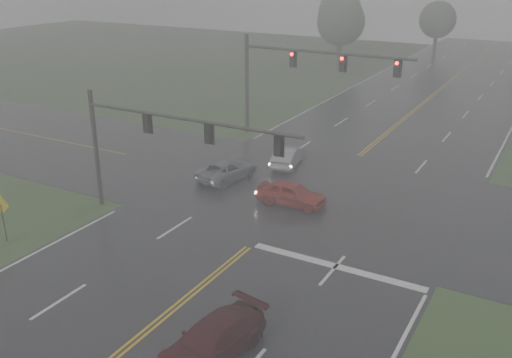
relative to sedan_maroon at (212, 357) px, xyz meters
The scene contains 13 objects.
main_road 14.12m from the sedan_maroon, 102.42° to the left, with size 18.00×160.00×0.02m, color black.
cross_street 16.08m from the sedan_maroon, 100.89° to the left, with size 120.00×14.00×0.02m, color black.
stop_bar 8.32m from the sedan_maroon, 79.87° to the left, with size 8.50×0.50×0.01m, color silver.
sedan_maroon is the anchor object (origin of this frame).
sedan_red 14.03m from the sedan_maroon, 104.40° to the left, with size 1.64×4.09×1.39m, color maroon.
sedan_silver 20.62m from the sedan_maroon, 108.87° to the left, with size 1.43×4.09×1.35m, color #929498.
car_grey 17.65m from the sedan_maroon, 120.30° to the left, with size 2.07×4.50×1.25m, color slate.
signal_gantry_near 13.28m from the sedan_maroon, 137.98° to the left, with size 12.94×0.30×6.75m.
signal_gantry_far 27.38m from the sedan_maroon, 109.85° to the left, with size 13.50×0.40×7.91m.
sign_diamond_west 14.40m from the sedan_maroon, behind, with size 1.05×0.12×2.54m.
tree_nw_a 59.13m from the sedan_maroon, 107.31° to the left, with size 6.08×6.08×8.93m.
tree_n_mid 73.67m from the sedan_maroon, 97.17° to the left, with size 5.24×5.24×7.70m.
tree_nw_b 69.98m from the sedan_maroon, 108.08° to the left, with size 6.27×6.27×9.22m.
Camera 1 is at (12.66, -7.67, 13.43)m, focal length 40.00 mm.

